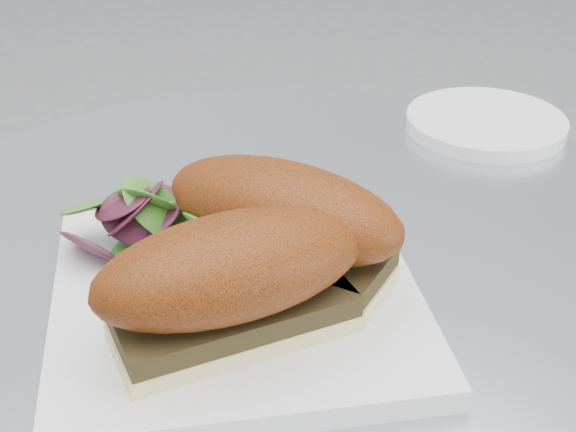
# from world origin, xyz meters

# --- Properties ---
(plate) EXTENTS (0.29, 0.29, 0.02)m
(plate) POSITION_xyz_m (-0.05, -0.03, 0.74)
(plate) COLOR white
(plate) RESTS_ON table
(sandwich_left) EXTENTS (0.17, 0.08, 0.08)m
(sandwich_left) POSITION_xyz_m (-0.06, -0.07, 0.79)
(sandwich_left) COLOR beige
(sandwich_left) RESTS_ON plate
(sandwich_right) EXTENTS (0.16, 0.18, 0.08)m
(sandwich_right) POSITION_xyz_m (-0.01, -0.02, 0.79)
(sandwich_right) COLOR beige
(sandwich_right) RESTS_ON plate
(salad) EXTENTS (0.11, 0.11, 0.05)m
(salad) POSITION_xyz_m (-0.08, 0.04, 0.77)
(salad) COLOR #4E892C
(salad) RESTS_ON plate
(saucer) EXTENTS (0.16, 0.16, 0.01)m
(saucer) POSITION_xyz_m (0.28, 0.14, 0.74)
(saucer) COLOR white
(saucer) RESTS_ON table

